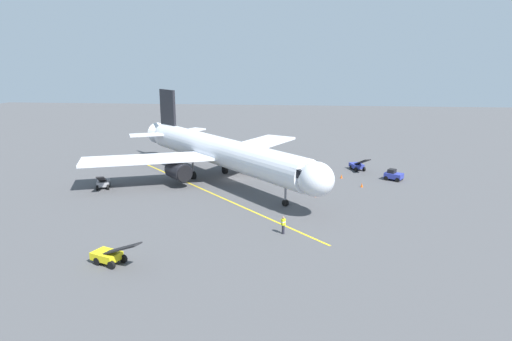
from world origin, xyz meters
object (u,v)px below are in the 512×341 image
belt_loader_starboard_side (109,255)px  safety_cone_wing_port (315,194)px  tug_portside (393,175)px  safety_cone_nose_left (362,185)px  belt_loader_rear_apron (103,183)px  ground_crew_marshaller (283,225)px  safety_cone_nose_right (341,176)px  airplane (219,152)px  belt_loader_near_nose (357,165)px

belt_loader_starboard_side → safety_cone_wing_port: bearing=-129.7°
tug_portside → belt_loader_starboard_side: belt_loader_starboard_side is taller
safety_cone_nose_left → safety_cone_wing_port: same height
belt_loader_starboard_side → belt_loader_rear_apron: same height
ground_crew_marshaller → safety_cone_nose_right: bearing=-108.1°
belt_loader_starboard_side → safety_cone_nose_left: belt_loader_starboard_side is taller
belt_loader_rear_apron → safety_cone_wing_port: belt_loader_rear_apron is taller
ground_crew_marshaller → safety_cone_nose_right: ground_crew_marshaller is taller
airplane → ground_crew_marshaller: 21.04m
belt_loader_starboard_side → ground_crew_marshaller: bearing=-149.8°
airplane → belt_loader_rear_apron: bearing=21.2°
ground_crew_marshaller → belt_loader_rear_apron: 26.99m
tug_portside → safety_cone_nose_left: bearing=40.7°
belt_loader_starboard_side → belt_loader_rear_apron: (10.18, -20.86, 0.00)m
airplane → safety_cone_nose_right: (-16.57, -2.98, -3.73)m
belt_loader_rear_apron → safety_cone_wing_port: 26.89m
safety_cone_nose_left → belt_loader_rear_apron: bearing=7.1°
tug_portside → belt_loader_rear_apron: 38.47m
safety_cone_nose_left → airplane: bearing=-4.0°
airplane → ground_crew_marshaller: airplane is taller
safety_cone_wing_port → safety_cone_nose_right: bearing=-112.3°
belt_loader_rear_apron → safety_cone_nose_right: (-30.63, -8.42, -0.44)m
safety_cone_wing_port → tug_portside: bearing=-140.3°
belt_loader_near_nose → safety_cone_nose_right: belt_loader_near_nose is taller
safety_cone_nose_right → safety_cone_wing_port: size_ratio=1.00×
tug_portside → belt_loader_rear_apron: size_ratio=0.58×
ground_crew_marshaller → belt_loader_starboard_side: 15.56m
safety_cone_nose_left → safety_cone_nose_right: same height
airplane → belt_loader_rear_apron: 15.43m
safety_cone_nose_left → safety_cone_wing_port: (6.03, 4.88, 0.00)m
ground_crew_marshaller → belt_loader_rear_apron: belt_loader_rear_apron is taller
belt_loader_rear_apron → airplane: bearing=-158.8°
ground_crew_marshaller → safety_cone_nose_left: bearing=-118.4°
belt_loader_near_nose → tug_portside: size_ratio=1.72×
ground_crew_marshaller → safety_cone_wing_port: size_ratio=3.11×
belt_loader_near_nose → safety_cone_wing_port: 15.70m
safety_cone_nose_right → safety_cone_nose_left: bearing=117.9°
tug_portside → belt_loader_starboard_side: 39.91m
airplane → safety_cone_nose_left: (-18.85, 1.32, -3.73)m
belt_loader_near_nose → safety_cone_nose_left: 9.43m
ground_crew_marshaller → belt_loader_rear_apron: (23.63, -13.03, -0.17)m
ground_crew_marshaller → belt_loader_starboard_side: bearing=30.2°
airplane → belt_loader_rear_apron: airplane is taller
tug_portside → safety_cone_nose_left: 6.20m
ground_crew_marshaller → belt_loader_near_nose: 28.28m
safety_cone_nose_left → belt_loader_starboard_side: bearing=47.7°
belt_loader_near_nose → belt_loader_rear_apron: 36.00m
tug_portside → ground_crew_marshaller: bearing=56.6°
tug_portside → safety_cone_nose_right: size_ratio=4.99×
tug_portside → belt_loader_rear_apron: belt_loader_rear_apron is taller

